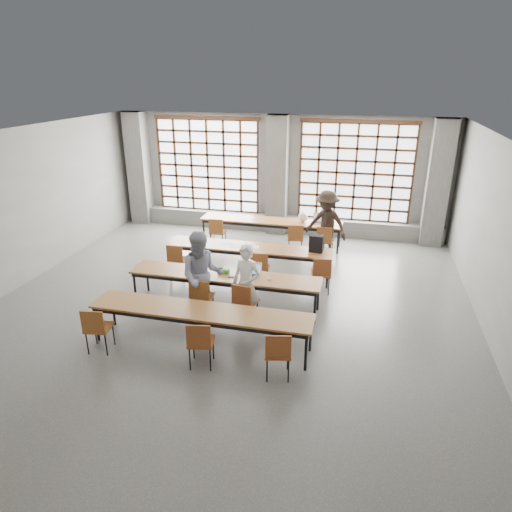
{
  "coord_description": "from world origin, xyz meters",
  "views": [
    {
      "loc": [
        2.58,
        -8.0,
        4.61
      ],
      "look_at": [
        0.52,
        0.4,
        1.12
      ],
      "focal_mm": 32.0,
      "sensor_mm": 36.0,
      "label": 1
    }
  ],
  "objects_px": {
    "green_box": "(223,271)",
    "chair_near_right": "(278,350)",
    "mouse": "(269,279)",
    "chair_near_left": "(96,326)",
    "laptop_front": "(252,272)",
    "laptop_back": "(319,220)",
    "desk_row_c": "(225,277)",
    "student_male": "(246,284)",
    "student_back": "(326,224)",
    "desk_row_b": "(249,249)",
    "plastic_bag": "(303,217)",
    "desk_row_d": "(201,313)",
    "chair_mid_right": "(322,271)",
    "chair_back_mid": "(296,236)",
    "chair_mid_left": "(177,258)",
    "desk_row_a": "(271,222)",
    "chair_front_right": "(244,300)",
    "chair_near_mid": "(200,340)",
    "chair_back_left": "(217,230)",
    "chair_mid_centre": "(260,266)",
    "chair_front_left": "(201,295)",
    "phone": "(232,277)",
    "red_pouch": "(99,325)",
    "chair_back_right": "(325,238)",
    "student_female": "(202,275)",
    "backpack": "(316,244)"
  },
  "relations": [
    {
      "from": "chair_mid_left",
      "to": "student_male",
      "type": "distance_m",
      "value": 2.65
    },
    {
      "from": "desk_row_b",
      "to": "plastic_bag",
      "type": "distance_m",
      "value": 2.44
    },
    {
      "from": "chair_near_left",
      "to": "laptop_front",
      "type": "bearing_deg",
      "value": 46.01
    },
    {
      "from": "chair_front_right",
      "to": "green_box",
      "type": "bearing_deg",
      "value": 131.87
    },
    {
      "from": "chair_mid_centre",
      "to": "chair_front_left",
      "type": "bearing_deg",
      "value": -114.81
    },
    {
      "from": "chair_front_right",
      "to": "laptop_front",
      "type": "height_order",
      "value": "laptop_front"
    },
    {
      "from": "student_male",
      "to": "chair_near_left",
      "type": "bearing_deg",
      "value": -128.28
    },
    {
      "from": "desk_row_c",
      "to": "mouse",
      "type": "bearing_deg",
      "value": -1.21
    },
    {
      "from": "desk_row_d",
      "to": "chair_near_mid",
      "type": "xyz_separation_m",
      "value": [
        0.21,
        -0.63,
        -0.13
      ]
    },
    {
      "from": "green_box",
      "to": "chair_near_right",
      "type": "bearing_deg",
      "value": -54.47
    },
    {
      "from": "chair_mid_centre",
      "to": "laptop_back",
      "type": "bearing_deg",
      "value": 70.83
    },
    {
      "from": "laptop_back",
      "to": "chair_mid_right",
      "type": "bearing_deg",
      "value": -82.4
    },
    {
      "from": "chair_back_left",
      "to": "student_male",
      "type": "relative_size",
      "value": 0.55
    },
    {
      "from": "desk_row_d",
      "to": "green_box",
      "type": "bearing_deg",
      "value": 93.23
    },
    {
      "from": "chair_front_left",
      "to": "red_pouch",
      "type": "xyz_separation_m",
      "value": [
        -1.36,
        -1.47,
        -0.04
      ]
    },
    {
      "from": "laptop_back",
      "to": "green_box",
      "type": "height_order",
      "value": "laptop_back"
    },
    {
      "from": "desk_row_a",
      "to": "chair_front_right",
      "type": "distance_m",
      "value": 4.53
    },
    {
      "from": "chair_back_left",
      "to": "student_female",
      "type": "relative_size",
      "value": 0.49
    },
    {
      "from": "chair_near_right",
      "to": "desk_row_a",
      "type": "bearing_deg",
      "value": 103.06
    },
    {
      "from": "mouse",
      "to": "chair_front_right",
      "type": "bearing_deg",
      "value": -121.04
    },
    {
      "from": "chair_front_right",
      "to": "student_back",
      "type": "distance_m",
      "value": 4.19
    },
    {
      "from": "laptop_front",
      "to": "plastic_bag",
      "type": "distance_m",
      "value": 3.85
    },
    {
      "from": "desk_row_a",
      "to": "chair_front_right",
      "type": "relative_size",
      "value": 4.55
    },
    {
      "from": "chair_back_mid",
      "to": "chair_near_mid",
      "type": "distance_m",
      "value": 5.47
    },
    {
      "from": "desk_row_a",
      "to": "plastic_bag",
      "type": "distance_m",
      "value": 0.93
    },
    {
      "from": "laptop_front",
      "to": "chair_back_mid",
      "type": "bearing_deg",
      "value": 82.57
    },
    {
      "from": "desk_row_b",
      "to": "chair_mid_centre",
      "type": "distance_m",
      "value": 0.76
    },
    {
      "from": "mouse",
      "to": "chair_near_right",
      "type": "bearing_deg",
      "value": -74.22
    },
    {
      "from": "desk_row_c",
      "to": "desk_row_d",
      "type": "relative_size",
      "value": 1.0
    },
    {
      "from": "desk_row_b",
      "to": "plastic_bag",
      "type": "xyz_separation_m",
      "value": [
        0.97,
        2.23,
        0.21
      ]
    },
    {
      "from": "chair_near_right",
      "to": "chair_mid_right",
      "type": "bearing_deg",
      "value": 84.09
    },
    {
      "from": "desk_row_d",
      "to": "phone",
      "type": "height_order",
      "value": "phone"
    },
    {
      "from": "student_male",
      "to": "laptop_front",
      "type": "height_order",
      "value": "student_male"
    },
    {
      "from": "student_female",
      "to": "student_male",
      "type": "bearing_deg",
      "value": -18.89
    },
    {
      "from": "chair_back_left",
      "to": "plastic_bag",
      "type": "distance_m",
      "value": 2.42
    },
    {
      "from": "student_female",
      "to": "laptop_back",
      "type": "relative_size",
      "value": 4.97
    },
    {
      "from": "chair_back_right",
      "to": "chair_front_left",
      "type": "height_order",
      "value": "same"
    },
    {
      "from": "desk_row_c",
      "to": "chair_mid_left",
      "type": "xyz_separation_m",
      "value": [
        -1.52,
        1.07,
        -0.13
      ]
    },
    {
      "from": "red_pouch",
      "to": "chair_mid_centre",
      "type": "bearing_deg",
      "value": 55.83
    },
    {
      "from": "student_male",
      "to": "student_back",
      "type": "distance_m",
      "value": 4.05
    },
    {
      "from": "chair_front_right",
      "to": "chair_near_mid",
      "type": "distance_m",
      "value": 1.58
    },
    {
      "from": "chair_back_right",
      "to": "backpack",
      "type": "bearing_deg",
      "value": -92.53
    },
    {
      "from": "chair_back_mid",
      "to": "chair_mid_left",
      "type": "xyz_separation_m",
      "value": [
        -2.49,
        -2.18,
        0.0
      ]
    },
    {
      "from": "desk_row_b",
      "to": "green_box",
      "type": "bearing_deg",
      "value": -94.63
    },
    {
      "from": "desk_row_a",
      "to": "chair_near_right",
      "type": "relative_size",
      "value": 4.55
    },
    {
      "from": "desk_row_a",
      "to": "plastic_bag",
      "type": "bearing_deg",
      "value": 3.18
    },
    {
      "from": "desk_row_d",
      "to": "chair_near_mid",
      "type": "distance_m",
      "value": 0.68
    },
    {
      "from": "chair_front_left",
      "to": "chair_mid_right",
      "type": "bearing_deg",
      "value": 37.83
    },
    {
      "from": "desk_row_b",
      "to": "chair_mid_left",
      "type": "xyz_separation_m",
      "value": [
        -1.6,
        -0.63,
        -0.13
      ]
    },
    {
      "from": "chair_mid_right",
      "to": "laptop_back",
      "type": "distance_m",
      "value": 2.95
    }
  ]
}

